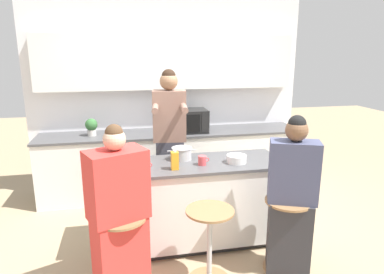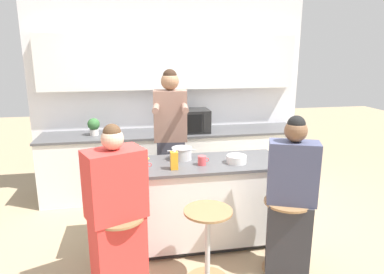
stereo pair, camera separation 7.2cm
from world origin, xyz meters
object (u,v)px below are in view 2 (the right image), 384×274
at_px(person_cooking, 171,145).
at_px(juice_carton, 174,160).
at_px(kitchen_island, 193,203).
at_px(coffee_cup_far, 202,160).
at_px(person_wrapped_blanket, 117,217).
at_px(cooking_pot, 182,153).
at_px(bar_stool_rightmost, 286,230).
at_px(banana_bunch, 141,157).
at_px(bar_stool_leftmost, 121,248).
at_px(microwave, 191,121).
at_px(bar_stool_center, 208,240).
at_px(fruit_bowl, 237,159).
at_px(potted_plant, 94,126).
at_px(person_seated_near, 290,204).
at_px(coffee_cup_near, 144,166).

distance_m(person_cooking, juice_carton, 0.84).
bearing_deg(kitchen_island, coffee_cup_far, -49.72).
bearing_deg(person_wrapped_blanket, cooking_pot, 26.92).
height_order(bar_stool_rightmost, banana_bunch, banana_bunch).
xyz_separation_m(bar_stool_leftmost, microwave, (0.96, 1.98, 0.64)).
relative_size(cooking_pot, coffee_cup_far, 2.65).
distance_m(cooking_pot, coffee_cup_far, 0.27).
bearing_deg(bar_stool_center, bar_stool_leftmost, 177.98).
bearing_deg(kitchen_island, bar_stool_rightmost, -40.66).
xyz_separation_m(person_wrapped_blanket, fruit_bowl, (1.17, 0.56, 0.24)).
distance_m(kitchen_island, cooking_pot, 0.52).
distance_m(bar_stool_rightmost, potted_plant, 2.77).
bearing_deg(banana_bunch, bar_stool_leftmost, -104.97).
height_order(person_cooking, coffee_cup_far, person_cooking).
bearing_deg(banana_bunch, bar_stool_rightmost, -33.28).
bearing_deg(person_wrapped_blanket, microwave, 40.91).
height_order(kitchen_island, person_seated_near, person_seated_near).
xyz_separation_m(person_cooking, coffee_cup_far, (0.21, -0.76, 0.03)).
relative_size(bar_stool_rightmost, cooking_pot, 2.28).
xyz_separation_m(bar_stool_rightmost, fruit_bowl, (-0.31, 0.54, 0.52)).
bearing_deg(person_cooking, cooking_pot, -78.44).
relative_size(coffee_cup_near, banana_bunch, 0.66).
relative_size(person_wrapped_blanket, cooking_pot, 4.82).
bearing_deg(juice_carton, cooking_pot, 67.36).
bearing_deg(coffee_cup_near, coffee_cup_far, 5.21).
xyz_separation_m(bar_stool_leftmost, person_seated_near, (1.48, -0.00, 0.26)).
relative_size(kitchen_island, bar_stool_center, 2.67).
relative_size(kitchen_island, cooking_pot, 6.10).
xyz_separation_m(person_seated_near, microwave, (-0.52, 1.98, 0.38)).
distance_m(coffee_cup_near, potted_plant, 1.62).
relative_size(bar_stool_center, cooking_pot, 2.28).
distance_m(cooking_pot, coffee_cup_near, 0.48).
xyz_separation_m(juice_carton, potted_plant, (-0.87, 1.53, 0.04)).
xyz_separation_m(person_cooking, potted_plant, (-0.94, 0.70, 0.12)).
bearing_deg(kitchen_island, potted_plant, 128.14).
distance_m(bar_stool_center, person_seated_near, 0.79).
relative_size(bar_stool_leftmost, juice_carton, 3.65).
xyz_separation_m(cooking_pot, microwave, (0.32, 1.21, 0.09)).
bearing_deg(fruit_bowl, banana_bunch, 163.67).
relative_size(kitchen_island, person_wrapped_blanket, 1.27).
xyz_separation_m(cooking_pot, coffee_cup_near, (-0.40, -0.26, -0.02)).
bearing_deg(bar_stool_leftmost, person_seated_near, -0.14).
height_order(kitchen_island, coffee_cup_far, coffee_cup_far).
xyz_separation_m(bar_stool_center, microwave, (0.23, 2.00, 0.64)).
xyz_separation_m(bar_stool_rightmost, banana_bunch, (-1.24, 0.81, 0.51)).
distance_m(coffee_cup_near, banana_bunch, 0.32).
bearing_deg(fruit_bowl, bar_stool_leftmost, -154.39).
height_order(bar_stool_leftmost, person_wrapped_blanket, person_wrapped_blanket).
relative_size(banana_bunch, microwave, 0.38).
distance_m(bar_stool_rightmost, cooking_pot, 1.24).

